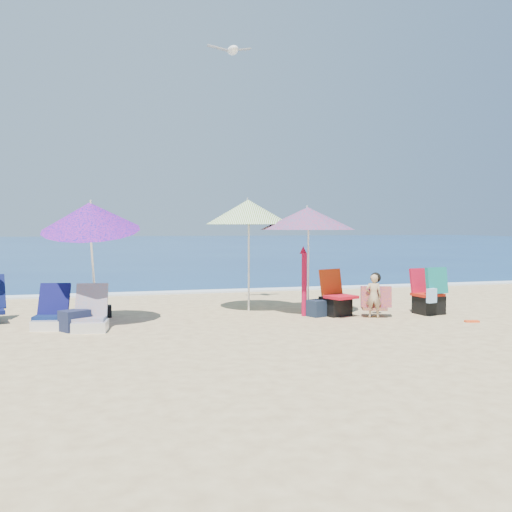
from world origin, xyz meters
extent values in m
plane|color=#D8BC84|center=(0.00, 0.00, 0.00)|extent=(120.00, 120.00, 0.00)
cube|color=navy|center=(0.00, 45.00, -0.05)|extent=(120.00, 80.00, 0.12)
cube|color=white|center=(0.00, 5.10, 0.02)|extent=(120.00, 0.50, 0.04)
cylinder|color=white|center=(0.75, 1.19, 0.92)|extent=(0.04, 0.04, 1.84)
cone|color=#E41E42|center=(0.75, 1.22, 1.77)|extent=(2.03, 2.03, 0.41)
cylinder|color=white|center=(0.74, 1.25, 1.95)|extent=(0.03, 0.03, 0.11)
cylinder|color=white|center=(-0.21, 1.87, 0.99)|extent=(0.05, 0.05, 1.98)
cone|color=#589C18|center=(-0.22, 1.88, 1.90)|extent=(2.12, 2.12, 0.47)
cylinder|color=silver|center=(-0.23, 1.89, 2.11)|extent=(0.04, 0.04, 0.13)
cylinder|color=white|center=(-3.07, 1.24, 0.92)|extent=(0.13, 0.48, 1.79)
cone|color=#BC1A94|center=(-3.10, 1.00, 1.79)|extent=(1.89, 1.94, 0.83)
cylinder|color=white|center=(-3.09, 0.95, 1.99)|extent=(0.04, 0.06, 0.13)
cylinder|color=#A70B2E|center=(0.60, 0.99, 0.57)|extent=(0.12, 0.12, 1.14)
cone|color=#B50C2B|center=(0.63, 1.14, 1.19)|extent=(0.17, 0.17, 0.14)
cube|color=#0B1A42|center=(-3.73, 0.91, 0.17)|extent=(0.56, 0.51, 0.06)
cube|color=#0B0D42|center=(-3.69, 1.09, 0.44)|extent=(0.53, 0.37, 0.52)
cube|color=white|center=(-3.73, 0.77, 0.08)|extent=(0.58, 0.53, 0.15)
cube|color=#CA6B47|center=(-3.14, 0.52, 0.18)|extent=(0.55, 0.50, 0.06)
cube|color=#D06C49|center=(-3.09, 0.72, 0.45)|extent=(0.53, 0.35, 0.53)
cube|color=white|center=(-3.11, 0.42, 0.08)|extent=(0.57, 0.52, 0.16)
cube|color=#B60D1C|center=(1.20, 0.71, 0.36)|extent=(0.60, 0.57, 0.05)
cube|color=#BB300D|center=(1.12, 0.99, 0.60)|extent=(0.50, 0.29, 0.48)
cube|color=black|center=(1.17, 0.90, 0.17)|extent=(0.58, 0.55, 0.34)
cube|color=red|center=(2.89, 0.62, 0.36)|extent=(0.53, 0.48, 0.05)
cube|color=red|center=(2.88, 0.82, 0.60)|extent=(0.49, 0.19, 0.48)
cube|color=black|center=(2.91, 0.61, 0.17)|extent=(0.51, 0.46, 0.34)
cube|color=#097B68|center=(2.95, 0.42, 0.64)|extent=(0.44, 0.20, 0.48)
cube|color=#97C6F2|center=(2.76, 0.28, 0.38)|extent=(0.20, 0.14, 0.26)
imported|color=tan|center=(1.72, 0.47, 0.39)|extent=(0.33, 0.27, 0.78)
cube|color=#4C0F69|center=(1.79, 0.59, 0.16)|extent=(0.54, 0.51, 0.05)
cube|color=#511074|center=(1.80, 0.54, 0.36)|extent=(0.57, 0.36, 0.40)
sphere|color=black|center=(1.89, 0.73, 0.69)|extent=(0.19, 0.19, 0.19)
cube|color=#1A203A|center=(-3.35, 0.54, 0.16)|extent=(0.51, 0.48, 0.32)
cube|color=black|center=(-2.92, 1.78, 0.11)|extent=(0.29, 0.22, 0.21)
cube|color=tan|center=(1.20, 1.29, 0.11)|extent=(0.30, 0.26, 0.22)
cube|color=#182335|center=(0.85, 0.90, 0.15)|extent=(0.47, 0.42, 0.29)
cube|color=#FF4C1A|center=(3.12, -0.39, 0.02)|extent=(0.25, 0.16, 0.03)
ellipsoid|color=white|center=(-0.44, 2.19, 5.00)|extent=(0.20, 0.41, 0.16)
cube|color=gray|center=(-0.74, 2.19, 5.03)|extent=(0.40, 0.11, 0.09)
cube|color=gray|center=(-0.29, 2.19, 5.03)|extent=(0.40, 0.11, 0.09)
camera|label=1|loc=(-2.90, -8.70, 1.63)|focal=40.06mm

